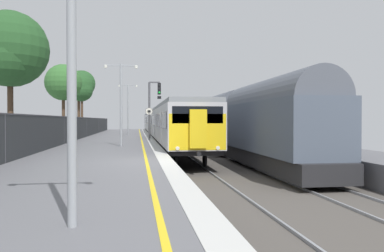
{
  "coord_description": "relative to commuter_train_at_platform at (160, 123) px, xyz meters",
  "views": [
    {
      "loc": [
        -0.7,
        -15.06,
        1.57
      ],
      "look_at": [
        1.87,
        3.33,
        1.3
      ],
      "focal_mm": 36.91,
      "sensor_mm": 36.0,
      "label": 1
    }
  ],
  "objects": [
    {
      "name": "ground",
      "position": [
        0.55,
        -32.49,
        -1.88
      ],
      "size": [
        17.4,
        110.0,
        1.21
      ],
      "color": "slate"
    },
    {
      "name": "commuter_train_at_platform",
      "position": [
        0.0,
        0.0,
        0.0
      ],
      "size": [
        2.83,
        59.4,
        3.81
      ],
      "color": "#B7B7BC",
      "rests_on": "ground"
    },
    {
      "name": "freight_train_adjacent_track",
      "position": [
        4.0,
        -22.08,
        0.23
      ],
      "size": [
        2.6,
        25.05,
        4.58
      ],
      "color": "#232326",
      "rests_on": "ground"
    },
    {
      "name": "signal_gantry",
      "position": [
        -1.47,
        -13.5,
        1.79
      ],
      "size": [
        1.1,
        0.24,
        4.88
      ],
      "color": "#47474C",
      "rests_on": "ground"
    },
    {
      "name": "speed_limit_sign",
      "position": [
        -1.85,
        -15.97,
        0.38
      ],
      "size": [
        0.59,
        0.08,
        2.57
      ],
      "color": "#59595B",
      "rests_on": "ground"
    },
    {
      "name": "platform_lamp_near",
      "position": [
        -3.75,
        -41.59,
        2.03
      ],
      "size": [
        2.0,
        0.2,
        5.58
      ],
      "color": "#93999E",
      "rests_on": "ground"
    },
    {
      "name": "platform_lamp_mid",
      "position": [
        -3.75,
        -23.51,
        1.71
      ],
      "size": [
        2.0,
        0.2,
        4.96
      ],
      "color": "#93999E",
      "rests_on": "ground"
    },
    {
      "name": "platform_lamp_far",
      "position": [
        -3.75,
        -5.44,
        1.91
      ],
      "size": [
        2.0,
        0.2,
        5.36
      ],
      "color": "#93999E",
      "rests_on": "ground"
    },
    {
      "name": "platform_back_fence",
      "position": [
        -7.55,
        -32.49,
        -0.31
      ],
      "size": [
        0.07,
        99.0,
        1.83
      ],
      "color": "#282B2D",
      "rests_on": "ground"
    },
    {
      "name": "background_tree_left",
      "position": [
        -9.61,
        1.05,
        4.17
      ],
      "size": [
        3.47,
        3.47,
        7.34
      ],
      "color": "#473323",
      "rests_on": "ground"
    },
    {
      "name": "background_tree_centre",
      "position": [
        -10.5,
        -22.3,
        4.47
      ],
      "size": [
        4.64,
        4.64,
        8.24
      ],
      "color": "#473323",
      "rests_on": "ground"
    },
    {
      "name": "background_tree_right",
      "position": [
        -9.61,
        -9.65,
        3.7
      ],
      "size": [
        3.37,
        3.37,
        6.76
      ],
      "color": "#473323",
      "rests_on": "ground"
    },
    {
      "name": "background_tree_back",
      "position": [
        -10.14,
        7.13,
        5.1
      ],
      "size": [
        3.59,
        3.59,
        8.29
      ],
      "color": "#473323",
      "rests_on": "ground"
    }
  ]
}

